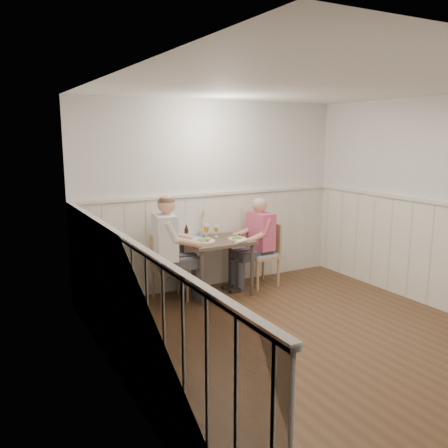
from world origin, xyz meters
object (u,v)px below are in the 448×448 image
chair_right (264,252)px  beer_bottle (186,233)px  man_in_pink (258,249)px  diner_cream (169,258)px  grass_vase (201,224)px  dining_table (217,248)px  chair_left (166,266)px

chair_right → beer_bottle: beer_bottle is taller
beer_bottle → man_in_pink: bearing=-9.9°
diner_cream → beer_bottle: (0.35, 0.21, 0.24)m
chair_right → grass_vase: (-0.86, 0.28, 0.44)m
dining_table → chair_right: size_ratio=0.95×
grass_vase → chair_right: bearing=-18.0°
man_in_pink → diner_cream: bearing=-178.6°
beer_bottle → grass_vase: (0.28, 0.11, 0.08)m
diner_cream → grass_vase: (0.62, 0.32, 0.33)m
grass_vase → man_in_pink: bearing=-20.9°
dining_table → beer_bottle: size_ratio=4.23×
chair_right → chair_left: chair_right is taller
dining_table → diner_cream: bearing=-179.0°
grass_vase → diner_cream: bearing=-152.7°
diner_cream → grass_vase: bearing=27.3°
man_in_pink → beer_bottle: bearing=170.1°
chair_left → diner_cream: diner_cream is taller
diner_cream → beer_bottle: bearing=31.6°
diner_cream → beer_bottle: diner_cream is taller
diner_cream → man_in_pink: bearing=1.4°
chair_left → beer_bottle: beer_bottle is taller
chair_right → man_in_pink: 0.12m
chair_right → grass_vase: bearing=162.0°
dining_table → chair_right: (0.78, 0.03, -0.16)m
chair_right → man_in_pink: man_in_pink is taller
dining_table → man_in_pink: 0.68m
dining_table → diner_cream: (-0.70, -0.01, -0.05)m
man_in_pink → beer_bottle: man_in_pink is taller
chair_right → grass_vase: size_ratio=2.34×
chair_left → grass_vase: 0.82m
man_in_pink → diner_cream: 1.38m
chair_left → man_in_pink: bearing=-1.9°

